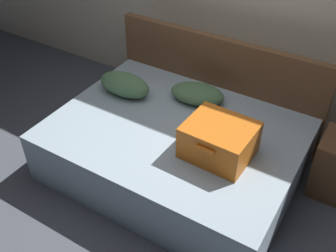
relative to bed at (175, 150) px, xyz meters
The scene contains 6 objects.
ground_plane 0.47m from the bed, 90.00° to the right, with size 12.00×12.00×0.00m, color #4C515B.
bed is the anchor object (origin of this frame).
headboard 0.84m from the bed, 90.00° to the left, with size 2.10×0.08×0.99m, color brown.
hard_case_large 0.59m from the bed, 12.65° to the right, with size 0.52×0.47×0.28m.
pillow_near_headboard 0.56m from the bed, 94.37° to the left, with size 0.50×0.31×0.16m, color #4C724C.
pillow_center_head 0.77m from the bed, 163.53° to the left, with size 0.52×0.26×0.21m, color #4C724C.
Camera 1 is at (1.30, -1.84, 2.57)m, focal length 42.34 mm.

